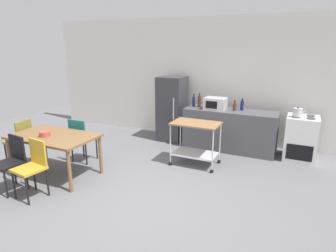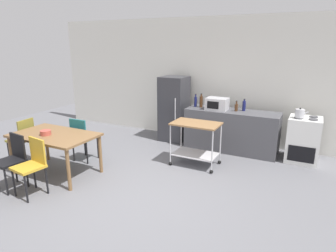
{
  "view_description": "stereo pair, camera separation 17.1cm",
  "coord_description": "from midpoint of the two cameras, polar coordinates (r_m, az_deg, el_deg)",
  "views": [
    {
      "loc": [
        2.28,
        -3.59,
        2.3
      ],
      "look_at": [
        0.05,
        1.2,
        0.8
      ],
      "focal_mm": 31.2,
      "sensor_mm": 36.0,
      "label": 1
    },
    {
      "loc": [
        2.43,
        -3.52,
        2.3
      ],
      "look_at": [
        0.05,
        1.2,
        0.8
      ],
      "focal_mm": 31.2,
      "sensor_mm": 36.0,
      "label": 2
    }
  ],
  "objects": [
    {
      "name": "ground_plane",
      "position": [
        4.85,
        -7.71,
        -12.66
      ],
      "size": [
        12.0,
        12.0,
        0.0
      ],
      "primitive_type": "plane",
      "color": "slate"
    },
    {
      "name": "back_wall",
      "position": [
        7.2,
        5.79,
        8.99
      ],
      "size": [
        8.4,
        0.12,
        2.9
      ],
      "primitive_type": "cube",
      "color": "silver",
      "rests_on": "ground_plane"
    },
    {
      "name": "kitchen_counter",
      "position": [
        6.59,
        11.2,
        -0.77
      ],
      "size": [
        2.0,
        0.64,
        0.9
      ],
      "primitive_type": "cube",
      "color": "#4C4C51",
      "rests_on": "ground_plane"
    },
    {
      "name": "dining_table",
      "position": [
        5.55,
        -22.26,
        -2.46
      ],
      "size": [
        1.5,
        0.9,
        0.75
      ],
      "color": "brown",
      "rests_on": "ground_plane"
    },
    {
      "name": "chair_olive",
      "position": [
        6.37,
        -27.56,
        -2.25
      ],
      "size": [
        0.44,
        0.44,
        0.89
      ],
      "rotation": [
        0.0,
        0.0,
        -1.46
      ],
      "color": "olive",
      "rests_on": "ground_plane"
    },
    {
      "name": "chair_mustard",
      "position": [
        4.98,
        -25.87,
        -6.84
      ],
      "size": [
        0.45,
        0.45,
        0.89
      ],
      "rotation": [
        0.0,
        0.0,
        -0.14
      ],
      "color": "gold",
      "rests_on": "ground_plane"
    },
    {
      "name": "chair_black",
      "position": [
        5.34,
        -29.04,
        -5.77
      ],
      "size": [
        0.45,
        0.45,
        0.89
      ],
      "rotation": [
        0.0,
        0.0,
        -0.13
      ],
      "color": "black",
      "rests_on": "ground_plane"
    },
    {
      "name": "chair_teal",
      "position": [
        6.03,
        -17.34,
        -2.09
      ],
      "size": [
        0.41,
        0.41,
        0.89
      ],
      "rotation": [
        0.0,
        0.0,
        3.18
      ],
      "color": "#1E666B",
      "rests_on": "ground_plane"
    },
    {
      "name": "stove_oven",
      "position": [
        6.44,
        23.84,
        -2.22
      ],
      "size": [
        0.6,
        0.61,
        0.92
      ],
      "color": "white",
      "rests_on": "ground_plane"
    },
    {
      "name": "refrigerator",
      "position": [
        7.06,
        0.07,
        3.38
      ],
      "size": [
        0.6,
        0.63,
        1.55
      ],
      "color": "#333338",
      "rests_on": "ground_plane"
    },
    {
      "name": "kitchen_cart",
      "position": [
        5.63,
        4.55,
        -2.07
      ],
      "size": [
        0.91,
        0.57,
        0.85
      ],
      "color": "olive",
      "rests_on": "ground_plane"
    },
    {
      "name": "bottle_wine",
      "position": [
        6.73,
        4.31,
        4.83
      ],
      "size": [
        0.06,
        0.06,
        0.29
      ],
      "color": "navy",
      "rests_on": "kitchen_counter"
    },
    {
      "name": "bottle_soda",
      "position": [
        6.67,
        5.4,
        4.82
      ],
      "size": [
        0.07,
        0.07,
        0.31
      ],
      "color": "#4C2D19",
      "rests_on": "kitchen_counter"
    },
    {
      "name": "microwave",
      "position": [
        6.48,
        8.5,
        4.36
      ],
      "size": [
        0.46,
        0.35,
        0.26
      ],
      "color": "silver",
      "rests_on": "kitchen_counter"
    },
    {
      "name": "bottle_hot_sauce",
      "position": [
        6.44,
        12.13,
        3.72
      ],
      "size": [
        0.07,
        0.07,
        0.22
      ],
      "color": "#4C2D19",
      "rests_on": "kitchen_counter"
    },
    {
      "name": "bottle_olive_oil",
      "position": [
        6.5,
        13.55,
        3.96
      ],
      "size": [
        0.07,
        0.07,
        0.26
      ],
      "color": "navy",
      "rests_on": "kitchen_counter"
    },
    {
      "name": "fruit_bowl",
      "position": [
        5.52,
        -23.76,
        -1.41
      ],
      "size": [
        0.19,
        0.19,
        0.08
      ],
      "primitive_type": "cylinder",
      "color": "#B24C3F",
      "rests_on": "dining_table"
    },
    {
      "name": "kettle",
      "position": [
        6.21,
        23.28,
        2.47
      ],
      "size": [
        0.24,
        0.17,
        0.19
      ],
      "color": "silver",
      "rests_on": "stove_oven"
    }
  ]
}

